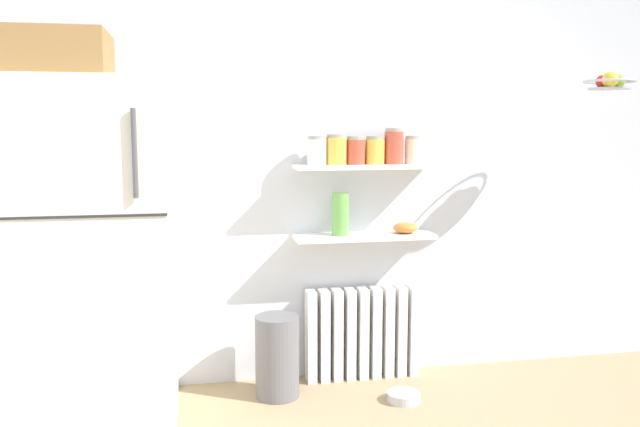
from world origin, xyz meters
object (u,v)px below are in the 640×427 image
at_px(vase, 340,214).
at_px(pet_food_bowl, 404,397).
at_px(storage_jar_1, 336,150).
at_px(radiator, 362,333).
at_px(storage_jar_0, 317,151).
at_px(refrigerator, 92,244).
at_px(trash_bin, 277,357).
at_px(storage_jar_4, 394,146).
at_px(storage_jar_2, 356,151).
at_px(hanging_fruit_basket, 610,82).
at_px(storage_jar_3, 375,150).
at_px(storage_jar_5, 413,150).
at_px(shelf_bowl, 405,228).

xyz_separation_m(vase, pet_food_bowl, (0.28, -0.35, -0.98)).
height_order(storage_jar_1, vase, storage_jar_1).
bearing_deg(radiator, storage_jar_0, -173.97).
xyz_separation_m(refrigerator, pet_food_bowl, (1.62, -0.11, -0.89)).
bearing_deg(trash_bin, storage_jar_4, 12.10).
bearing_deg(radiator, vase, -168.36).
bearing_deg(storage_jar_1, vase, -0.00).
height_order(storage_jar_2, hanging_fruit_basket, hanging_fruit_basket).
relative_size(refrigerator, storage_jar_4, 9.47).
bearing_deg(storage_jar_1, storage_jar_3, -0.00).
height_order(radiator, storage_jar_5, storage_jar_5).
height_order(storage_jar_0, storage_jar_3, storage_jar_0).
relative_size(storage_jar_4, shelf_bowl, 1.46).
distance_m(radiator, storage_jar_4, 1.13).
xyz_separation_m(storage_jar_1, storage_jar_3, (0.23, -0.00, -0.01)).
relative_size(storage_jar_1, trash_bin, 0.37).
height_order(storage_jar_3, vase, storage_jar_3).
bearing_deg(storage_jar_0, refrigerator, -168.29).
distance_m(radiator, hanging_fruit_basket, 2.00).
xyz_separation_m(vase, shelf_bowl, (0.39, 0.00, -0.09)).
bearing_deg(shelf_bowl, storage_jar_4, -180.00).
distance_m(radiator, trash_bin, 0.57).
bearing_deg(pet_food_bowl, storage_jar_0, 139.78).
bearing_deg(trash_bin, radiator, 18.66).
bearing_deg(radiator, storage_jar_5, -6.03).
relative_size(storage_jar_1, vase, 0.70).
bearing_deg(shelf_bowl, refrigerator, -171.82).
bearing_deg(storage_jar_2, storage_jar_4, -0.00).
relative_size(radiator, pet_food_bowl, 3.74).
bearing_deg(storage_jar_5, vase, 180.00).
relative_size(radiator, storage_jar_3, 4.21).
height_order(storage_jar_1, shelf_bowl, storage_jar_1).
height_order(storage_jar_3, pet_food_bowl, storage_jar_3).
distance_m(storage_jar_0, storage_jar_4, 0.45).
relative_size(radiator, vase, 2.78).
bearing_deg(storage_jar_4, hanging_fruit_basket, -16.22).
xyz_separation_m(storage_jar_2, trash_bin, (-0.48, -0.15, -1.14)).
height_order(radiator, vase, vase).
distance_m(storage_jar_0, pet_food_bowl, 1.45).
bearing_deg(storage_jar_4, refrigerator, -171.45).
bearing_deg(storage_jar_1, pet_food_bowl, -49.22).
xyz_separation_m(storage_jar_0, storage_jar_5, (0.57, 0.00, -0.00)).
height_order(radiator, shelf_bowl, shelf_bowl).
bearing_deg(storage_jar_4, storage_jar_3, 180.00).
distance_m(storage_jar_1, storage_jar_4, 0.34).
bearing_deg(storage_jar_2, vase, 180.00).
bearing_deg(pet_food_bowl, storage_jar_5, 67.36).
bearing_deg(radiator, trash_bin, -161.34).
xyz_separation_m(storage_jar_2, storage_jar_3, (0.11, 0.00, 0.00)).
relative_size(storage_jar_0, shelf_bowl, 1.16).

